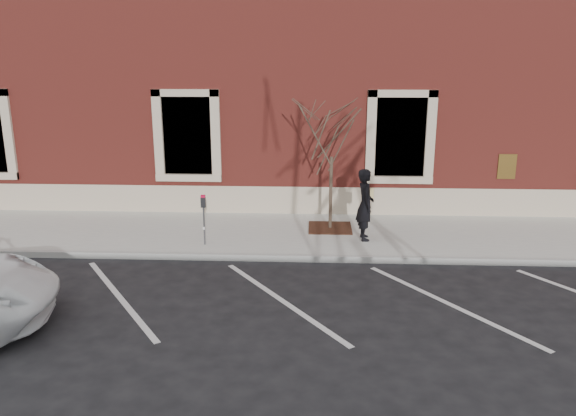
{
  "coord_description": "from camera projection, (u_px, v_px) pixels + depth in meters",
  "views": [
    {
      "loc": [
        0.61,
        -12.23,
        4.58
      ],
      "look_at": [
        0.0,
        0.6,
        1.1
      ],
      "focal_mm": 35.0,
      "sensor_mm": 36.0,
      "label": 1
    }
  ],
  "objects": [
    {
      "name": "sidewalk_near",
      "position": [
        290.0,
        234.0,
        14.69
      ],
      "size": [
        40.0,
        3.5,
        0.15
      ],
      "primitive_type": "cube",
      "color": "beige",
      "rests_on": "ground"
    },
    {
      "name": "building_civic",
      "position": [
        298.0,
        74.0,
        19.44
      ],
      "size": [
        40.0,
        8.62,
        8.0
      ],
      "color": "maroon",
      "rests_on": "ground"
    },
    {
      "name": "parking_stripes",
      "position": [
        281.0,
        300.0,
        10.9
      ],
      "size": [
        28.0,
        4.4,
        0.01
      ],
      "primitive_type": null,
      "color": "silver",
      "rests_on": "ground"
    },
    {
      "name": "sapling",
      "position": [
        332.0,
        137.0,
        14.3
      ],
      "size": [
        2.1,
        2.1,
        3.5
      ],
      "color": "#47392B",
      "rests_on": "sidewalk_near"
    },
    {
      "name": "ground",
      "position": [
        287.0,
        260.0,
        13.02
      ],
      "size": [
        120.0,
        120.0,
        0.0
      ],
      "primitive_type": "plane",
      "color": "#28282B",
      "rests_on": "ground"
    },
    {
      "name": "tree_grate",
      "position": [
        330.0,
        228.0,
        14.94
      ],
      "size": [
        1.14,
        1.14,
        0.03
      ],
      "primitive_type": "cube",
      "color": "#411F14",
      "rests_on": "sidewalk_near"
    },
    {
      "name": "parking_meter",
      "position": [
        204.0,
        210.0,
        13.44
      ],
      "size": [
        0.11,
        0.09,
        1.24
      ],
      "rotation": [
        0.0,
        0.0,
        -0.42
      ],
      "color": "#595B60",
      "rests_on": "sidewalk_near"
    },
    {
      "name": "curb_near",
      "position": [
        287.0,
        258.0,
        12.95
      ],
      "size": [
        40.0,
        0.12,
        0.15
      ],
      "primitive_type": "cube",
      "color": "#9E9E99",
      "rests_on": "ground"
    },
    {
      "name": "man",
      "position": [
        365.0,
        205.0,
        13.84
      ],
      "size": [
        0.48,
        0.69,
        1.79
      ],
      "primitive_type": "imported",
      "rotation": [
        0.0,
        0.0,
        1.66
      ],
      "color": "black",
      "rests_on": "sidewalk_near"
    }
  ]
}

